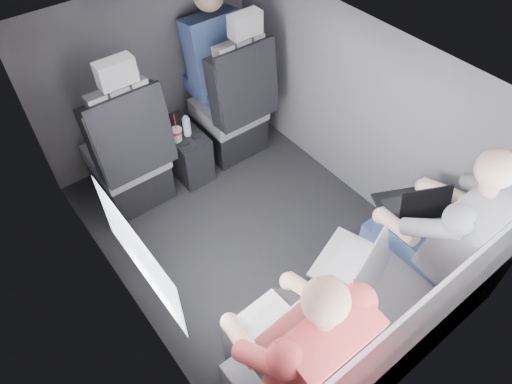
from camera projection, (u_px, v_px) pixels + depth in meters
floor at (253, 237)px, 3.23m from camera, size 2.60×2.60×0.00m
ceiling at (252, 71)px, 2.24m from camera, size 2.60×2.60×0.00m
panel_left at (116, 244)px, 2.36m from camera, size 0.02×2.60×1.35m
panel_right at (357, 113)px, 3.12m from camera, size 0.02×2.60×1.35m
panel_front at (148, 74)px, 3.44m from camera, size 1.80×0.02×1.35m
panel_back at (430, 329)px, 2.04m from camera, size 1.80×0.02×1.35m
side_window at (139, 255)px, 2.04m from camera, size 0.02×0.75×0.42m
seatbelt at (245, 76)px, 3.20m from camera, size 0.35×0.11×0.59m
front_seat_left at (130, 159)px, 3.20m from camera, size 0.52×0.58×1.26m
front_seat_right at (233, 111)px, 3.58m from camera, size 0.52×0.58×1.26m
center_console at (184, 151)px, 3.56m from camera, size 0.24×0.48×0.41m
rear_bench at (375, 328)px, 2.44m from camera, size 1.60×0.57×0.92m
soda_cup at (177, 134)px, 3.29m from camera, size 0.08×0.08×0.25m
water_bottle at (187, 126)px, 3.33m from camera, size 0.06×0.06×0.16m
laptop_white at (271, 325)px, 2.10m from camera, size 0.30×0.29×0.22m
laptop_silver at (355, 264)px, 2.33m from camera, size 0.43×0.44×0.26m
laptop_black at (410, 204)px, 2.61m from camera, size 0.37×0.39×0.22m
passenger_rear_left at (297, 343)px, 2.04m from camera, size 0.51×0.63×1.24m
passenger_rear_right at (442, 228)px, 2.47m from camera, size 0.53×0.64×1.27m
passenger_front_right at (213, 55)px, 3.46m from camera, size 0.43×0.43×0.89m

